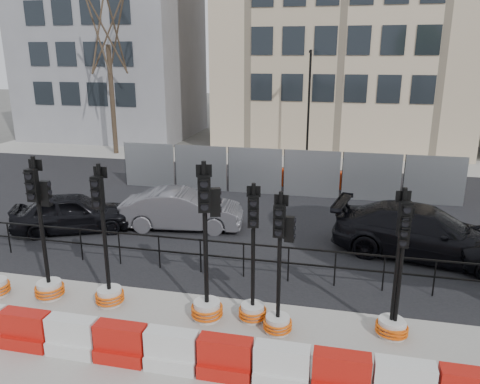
% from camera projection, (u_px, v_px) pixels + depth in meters
% --- Properties ---
extents(ground, '(120.00, 120.00, 0.00)m').
position_uv_depth(ground, '(233.00, 299.00, 11.50)').
color(ground, '#51514C').
rests_on(ground, ground).
extents(sidewalk_near, '(40.00, 6.00, 0.02)m').
position_uv_depth(sidewalk_near, '(196.00, 378.00, 8.69)').
color(sidewalk_near, gray).
rests_on(sidewalk_near, ground).
extents(road, '(40.00, 14.00, 0.03)m').
position_uv_depth(road, '(275.00, 210.00, 18.05)').
color(road, black).
rests_on(road, ground).
extents(sidewalk_far, '(40.00, 4.00, 0.02)m').
position_uv_depth(sidewalk_far, '(299.00, 160.00, 26.47)').
color(sidewalk_far, gray).
rests_on(sidewalk_far, ground).
extents(building_grey, '(11.00, 9.06, 14.00)m').
position_uv_depth(building_grey, '(113.00, 36.00, 33.02)').
color(building_grey, gray).
rests_on(building_grey, ground).
extents(building_cream, '(15.00, 10.06, 18.00)m').
position_uv_depth(building_cream, '(346.00, 0.00, 29.09)').
color(building_cream, beige).
rests_on(building_cream, ground).
extents(kerb_railing, '(18.00, 0.04, 1.00)m').
position_uv_depth(kerb_railing, '(244.00, 254.00, 12.43)').
color(kerb_railing, black).
rests_on(kerb_railing, ground).
extents(heras_fencing, '(14.33, 1.72, 2.00)m').
position_uv_depth(heras_fencing, '(298.00, 176.00, 20.42)').
color(heras_fencing, gray).
rests_on(heras_fencing, ground).
extents(lamp_post_far, '(0.12, 0.56, 6.00)m').
position_uv_depth(lamp_post_far, '(309.00, 105.00, 24.49)').
color(lamp_post_far, black).
rests_on(lamp_post_far, ground).
extents(tree_bare_far, '(2.00, 2.00, 9.00)m').
position_uv_depth(tree_bare_far, '(107.00, 38.00, 26.42)').
color(tree_bare_far, '#473828').
rests_on(tree_bare_far, ground).
extents(barrier_row, '(16.75, 0.50, 0.80)m').
position_uv_depth(barrier_row, '(198.00, 355.00, 8.78)').
color(barrier_row, red).
rests_on(barrier_row, ground).
extents(traffic_signal_b, '(0.71, 0.71, 3.58)m').
position_uv_depth(traffic_signal_b, '(47.00, 267.00, 11.32)').
color(traffic_signal_b, silver).
rests_on(traffic_signal_b, ground).
extents(traffic_signal_c, '(0.69, 0.69, 3.48)m').
position_uv_depth(traffic_signal_c, '(108.00, 278.00, 11.05)').
color(traffic_signal_c, silver).
rests_on(traffic_signal_c, ground).
extents(traffic_signal_d, '(0.73, 0.73, 3.69)m').
position_uv_depth(traffic_signal_d, '(207.00, 284.00, 10.39)').
color(traffic_signal_d, silver).
rests_on(traffic_signal_d, ground).
extents(traffic_signal_e, '(0.64, 0.64, 3.22)m').
position_uv_depth(traffic_signal_e, '(253.00, 294.00, 10.41)').
color(traffic_signal_e, silver).
rests_on(traffic_signal_e, ground).
extents(traffic_signal_f, '(0.63, 0.63, 3.18)m').
position_uv_depth(traffic_signal_f, '(279.00, 301.00, 9.91)').
color(traffic_signal_f, silver).
rests_on(traffic_signal_f, ground).
extents(traffic_signal_g, '(0.65, 0.65, 3.30)m').
position_uv_depth(traffic_signal_g, '(393.00, 308.00, 9.80)').
color(traffic_signal_g, silver).
rests_on(traffic_signal_g, ground).
extents(traffic_signal_h, '(0.59, 0.59, 2.98)m').
position_uv_depth(traffic_signal_h, '(396.00, 312.00, 9.78)').
color(traffic_signal_h, silver).
rests_on(traffic_signal_h, ground).
extents(car_a, '(4.46, 5.07, 1.33)m').
position_uv_depth(car_a, '(73.00, 212.00, 15.76)').
color(car_a, black).
rests_on(car_a, ground).
extents(car_b, '(2.57, 4.51, 1.36)m').
position_uv_depth(car_b, '(182.00, 209.00, 16.00)').
color(car_b, '#504F55').
rests_on(car_b, ground).
extents(car_c, '(4.15, 6.04, 1.52)m').
position_uv_depth(car_c, '(423.00, 232.00, 13.74)').
color(car_c, black).
rests_on(car_c, ground).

